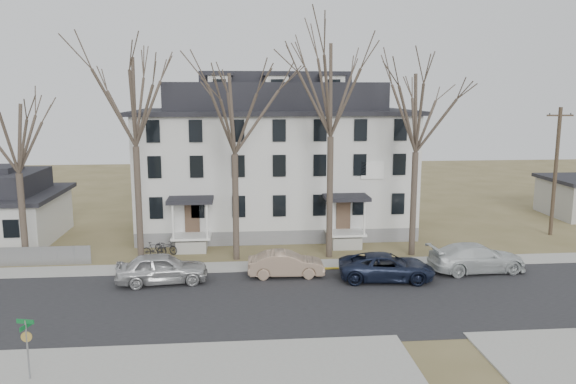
{
  "coord_description": "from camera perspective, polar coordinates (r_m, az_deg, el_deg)",
  "views": [
    {
      "loc": [
        -4.78,
        -25.03,
        10.52
      ],
      "look_at": [
        -1.75,
        9.0,
        4.46
      ],
      "focal_mm": 35.0,
      "sensor_mm": 36.0,
      "label": 1
    }
  ],
  "objects": [
    {
      "name": "tree_center",
      "position": [
        35.31,
        4.42,
        10.94
      ],
      "size": [
        9.0,
        9.0,
        14.7
      ],
      "color": "#473B31",
      "rests_on": "ground"
    },
    {
      "name": "tree_bungalow",
      "position": [
        37.33,
        -25.94,
        5.36
      ],
      "size": [
        6.6,
        6.6,
        10.78
      ],
      "color": "#473B31",
      "rests_on": "ground"
    },
    {
      "name": "street_sign",
      "position": [
        23.26,
        -25.01,
        -13.45
      ],
      "size": [
        0.68,
        0.68,
        2.4
      ],
      "rotation": [
        0.0,
        0.0,
        -0.24
      ],
      "color": "gray",
      "rests_on": "ground"
    },
    {
      "name": "yellow_curb",
      "position": [
        35.19,
        11.39,
        -7.54
      ],
      "size": [
        14.0,
        0.25,
        0.06
      ],
      "primitive_type": "cube",
      "color": "gold",
      "rests_on": "ground"
    },
    {
      "name": "car_silver",
      "position": [
        32.27,
        -12.67,
        -7.62
      ],
      "size": [
        5.22,
        2.55,
        1.71
      ],
      "primitive_type": "imported",
      "rotation": [
        0.0,
        0.0,
        1.68
      ],
      "color": "#B7B7B7",
      "rests_on": "ground"
    },
    {
      "name": "car_tan",
      "position": [
        32.67,
        -0.22,
        -7.39
      ],
      "size": [
        4.43,
        1.62,
        1.45
      ],
      "primitive_type": "imported",
      "rotation": [
        0.0,
        0.0,
        1.55
      ],
      "color": "#9B8067",
      "rests_on": "ground"
    },
    {
      "name": "bicycle_left",
      "position": [
        38.03,
        -12.28,
        -5.49
      ],
      "size": [
        1.89,
        1.51,
        0.96
      ],
      "primitive_type": "imported",
      "rotation": [
        0.0,
        0.0,
        1.01
      ],
      "color": "black",
      "rests_on": "ground"
    },
    {
      "name": "near_sidewalk_left",
      "position": [
        22.85,
        -13.23,
        -17.64
      ],
      "size": [
        20.0,
        5.0,
        0.08
      ],
      "primitive_type": "cube",
      "color": "#A09F97",
      "rests_on": "ground"
    },
    {
      "name": "boarding_house",
      "position": [
        43.38,
        -1.38,
        3.25
      ],
      "size": [
        20.8,
        12.36,
        12.05
      ],
      "color": "slate",
      "rests_on": "ground"
    },
    {
      "name": "bicycle_right",
      "position": [
        37.57,
        -13.45,
        -5.73
      ],
      "size": [
        1.59,
        0.45,
        0.95
      ],
      "primitive_type": "imported",
      "rotation": [
        0.0,
        0.0,
        1.57
      ],
      "color": "black",
      "rests_on": "ground"
    },
    {
      "name": "main_road",
      "position": [
        29.39,
        4.7,
        -10.95
      ],
      "size": [
        120.0,
        10.0,
        0.04
      ],
      "primitive_type": "cube",
      "color": "#27272A",
      "rests_on": "ground"
    },
    {
      "name": "ground",
      "position": [
        27.57,
        5.42,
        -12.43
      ],
      "size": [
        120.0,
        120.0,
        0.0
      ],
      "primitive_type": "plane",
      "color": "olive",
      "rests_on": "ground"
    },
    {
      "name": "car_white",
      "position": [
        35.32,
        18.62,
        -6.4
      ],
      "size": [
        5.89,
        2.73,
        1.67
      ],
      "primitive_type": "imported",
      "rotation": [
        0.0,
        0.0,
        1.64
      ],
      "color": "silver",
      "rests_on": "ground"
    },
    {
      "name": "tree_far_left",
      "position": [
        35.38,
        -15.42,
        9.41
      ],
      "size": [
        8.4,
        8.4,
        13.72
      ],
      "color": "#473B31",
      "rests_on": "ground"
    },
    {
      "name": "tree_mid_right",
      "position": [
        36.62,
        13.0,
        8.37
      ],
      "size": [
        7.8,
        7.8,
        12.74
      ],
      "color": "#473B31",
      "rests_on": "ground"
    },
    {
      "name": "utility_pole_far",
      "position": [
        45.79,
        25.54,
        2.02
      ],
      "size": [
        2.0,
        0.28,
        9.5
      ],
      "color": "#3D3023",
      "rests_on": "ground"
    },
    {
      "name": "far_sidewalk",
      "position": [
        34.99,
        3.03,
        -7.46
      ],
      "size": [
        120.0,
        2.0,
        0.08
      ],
      "primitive_type": "cube",
      "color": "#A09F97",
      "rests_on": "ground"
    },
    {
      "name": "tree_mid_left",
      "position": [
        34.84,
        -5.51,
        8.5
      ],
      "size": [
        7.8,
        7.8,
        12.74
      ],
      "color": "#473B31",
      "rests_on": "ground"
    },
    {
      "name": "car_navy",
      "position": [
        32.56,
        9.98,
        -7.56
      ],
      "size": [
        5.64,
        3.06,
        1.5
      ],
      "primitive_type": "imported",
      "rotation": [
        0.0,
        0.0,
        1.46
      ],
      "color": "#161D31",
      "rests_on": "ground"
    }
  ]
}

